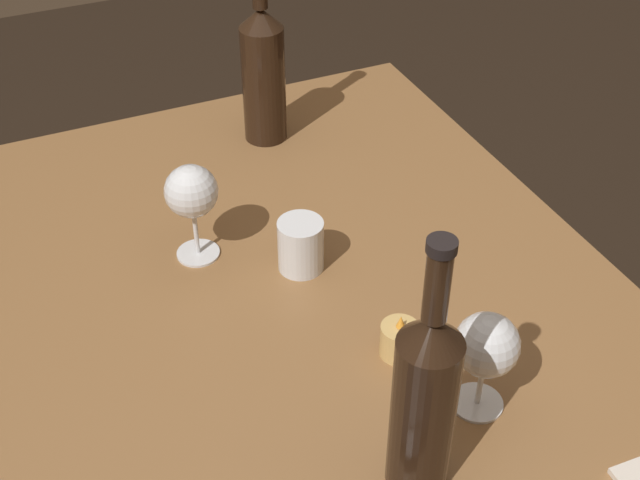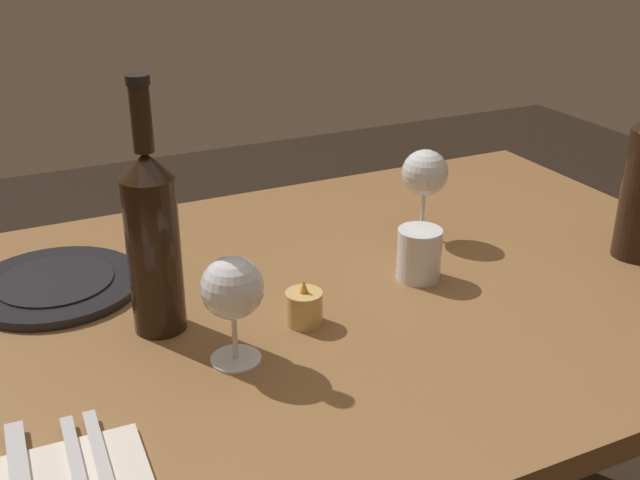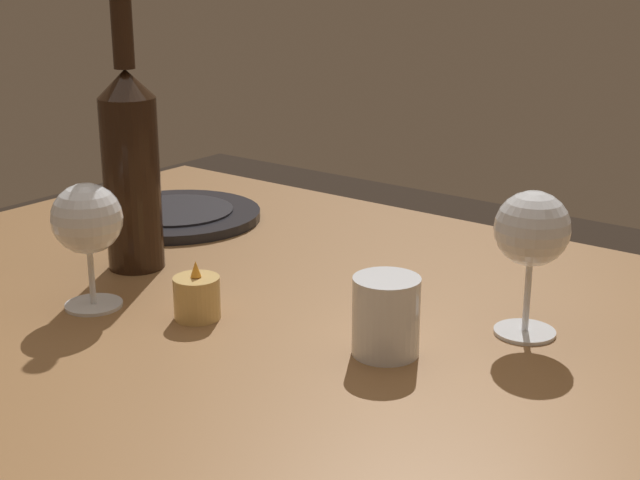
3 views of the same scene
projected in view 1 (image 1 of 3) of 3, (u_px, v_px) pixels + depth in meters
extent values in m
cube|color=olive|center=(321.00, 327.00, 1.21)|extent=(1.30, 0.90, 0.04)
cylinder|color=brown|center=(33.00, 328.00, 1.74)|extent=(0.06, 0.06, 0.70)
cylinder|color=brown|center=(369.00, 234.00, 1.98)|extent=(0.06, 0.06, 0.70)
cylinder|color=white|center=(198.00, 253.00, 1.31)|extent=(0.07, 0.07, 0.00)
cylinder|color=white|center=(196.00, 231.00, 1.28)|extent=(0.01, 0.01, 0.08)
sphere|color=white|center=(191.00, 191.00, 1.24)|extent=(0.08, 0.08, 0.08)
cylinder|color=maroon|center=(191.00, 192.00, 1.24)|extent=(0.06, 0.06, 0.02)
cylinder|color=white|center=(477.00, 403.00, 1.08)|extent=(0.07, 0.07, 0.00)
cylinder|color=white|center=(480.00, 383.00, 1.06)|extent=(0.01, 0.01, 0.07)
sphere|color=white|center=(487.00, 345.00, 1.01)|extent=(0.08, 0.08, 0.08)
cylinder|color=maroon|center=(486.00, 348.00, 1.02)|extent=(0.06, 0.06, 0.02)
cylinder|color=black|center=(264.00, 84.00, 1.51)|extent=(0.08, 0.08, 0.21)
cone|color=black|center=(261.00, 18.00, 1.44)|extent=(0.08, 0.08, 0.03)
cylinder|color=black|center=(423.00, 415.00, 0.93)|extent=(0.07, 0.07, 0.22)
cone|color=black|center=(432.00, 331.00, 0.85)|extent=(0.07, 0.07, 0.03)
cylinder|color=black|center=(437.00, 286.00, 0.81)|extent=(0.03, 0.03, 0.08)
cylinder|color=black|center=(442.00, 246.00, 0.78)|extent=(0.03, 0.03, 0.01)
cylinder|color=white|center=(301.00, 245.00, 1.26)|extent=(0.07, 0.07, 0.08)
cylinder|color=silver|center=(301.00, 254.00, 1.27)|extent=(0.06, 0.06, 0.04)
cylinder|color=#DBB266|center=(399.00, 340.00, 1.13)|extent=(0.05, 0.05, 0.05)
cylinder|color=white|center=(399.00, 343.00, 1.14)|extent=(0.04, 0.04, 0.03)
cone|color=#F99E2D|center=(401.00, 321.00, 1.11)|extent=(0.01, 0.01, 0.02)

